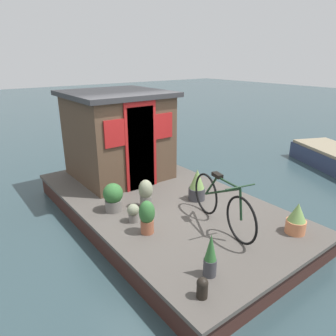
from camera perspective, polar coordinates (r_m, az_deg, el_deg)
name	(u,v)px	position (r m, az deg, el deg)	size (l,w,h in m)	color
ground_plane	(162,218)	(6.25, -1.12, -9.17)	(60.00, 60.00, 0.00)	#2D4247
houseboat_deck	(162,209)	(6.15, -1.13, -7.47)	(5.52, 3.03, 0.41)	#4C4742
houseboat_cabin	(118,135)	(7.07, -9.14, 6.07)	(2.08, 2.08, 1.91)	#4C3828
bicycle	(222,204)	(5.05, 9.88, -6.46)	(1.70, 0.56, 0.87)	black
potted_plant_rosemary	(210,256)	(4.03, 7.78, -15.73)	(0.17, 0.17, 0.59)	#38383D
potted_plant_succulent	(133,212)	(5.24, -6.39, -8.07)	(0.20, 0.20, 0.32)	slate
potted_plant_fern	(197,185)	(5.97, 5.33, -3.18)	(0.32, 0.32, 0.61)	#38383D
potted_plant_geranium	(297,219)	(5.26, 22.51, -8.61)	(0.31, 0.31, 0.51)	#C6754C
potted_plant_thyme	(113,197)	(5.61, -10.01, -5.23)	(0.35, 0.35, 0.51)	slate
potted_plant_lavender	(146,193)	(5.65, -4.09, -4.61)	(0.26, 0.26, 0.54)	slate
potted_plant_mint	(147,216)	(4.86, -3.88, -8.83)	(0.25, 0.25, 0.55)	#935138
mooring_bollard	(202,287)	(3.80, 6.30, -20.87)	(0.14, 0.14, 0.26)	black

